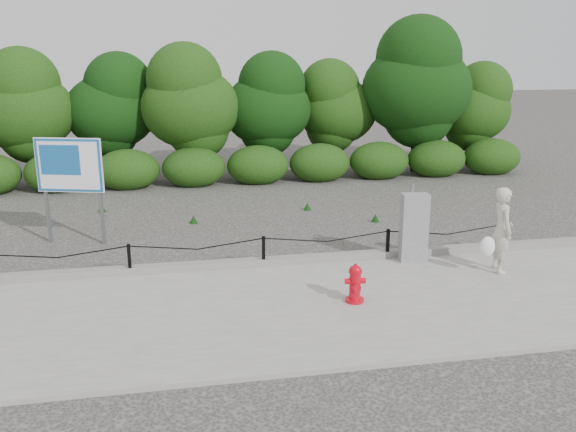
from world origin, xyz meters
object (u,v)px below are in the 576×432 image
at_px(fire_hydrant, 355,284).
at_px(utility_cabinet, 414,228).
at_px(advertising_sign, 69,170).
at_px(pedestrian, 501,231).

height_order(fire_hydrant, utility_cabinet, utility_cabinet).
bearing_deg(advertising_sign, pedestrian, -7.19).
relative_size(utility_cabinet, advertising_sign, 0.64).
relative_size(fire_hydrant, advertising_sign, 0.29).
height_order(fire_hydrant, pedestrian, pedestrian).
relative_size(pedestrian, utility_cabinet, 1.08).
bearing_deg(utility_cabinet, pedestrian, -25.62).
distance_m(pedestrian, advertising_sign, 8.83).
distance_m(fire_hydrant, utility_cabinet, 2.44).
bearing_deg(pedestrian, fire_hydrant, 114.15).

